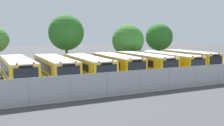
{
  "coord_description": "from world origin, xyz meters",
  "views": [
    {
      "loc": [
        -14.14,
        -27.89,
        5.19
      ],
      "look_at": [
        -0.62,
        0.0,
        1.6
      ],
      "focal_mm": 42.97,
      "sensor_mm": 36.0,
      "label": 1
    }
  ],
  "objects_px": {
    "school_bus_5": "(167,61)",
    "tree_3": "(160,37)",
    "school_bus_2": "(87,66)",
    "tree_1": "(66,32)",
    "school_bus_0": "(17,70)",
    "school_bus_4": "(144,63)",
    "school_bus_1": "(55,68)",
    "school_bus_3": "(117,65)",
    "school_bus_6": "(190,60)",
    "tree_2": "(128,41)"
  },
  "relations": [
    {
      "from": "school_bus_0",
      "to": "tree_2",
      "type": "xyz_separation_m",
      "value": [
        17.14,
        7.85,
        2.46
      ]
    },
    {
      "from": "school_bus_4",
      "to": "tree_3",
      "type": "xyz_separation_m",
      "value": [
        9.53,
        10.03,
        2.99
      ]
    },
    {
      "from": "school_bus_0",
      "to": "school_bus_5",
      "type": "height_order",
      "value": "school_bus_0"
    },
    {
      "from": "school_bus_6",
      "to": "school_bus_0",
      "type": "bearing_deg",
      "value": 0.06
    },
    {
      "from": "school_bus_0",
      "to": "school_bus_6",
      "type": "relative_size",
      "value": 1.17
    },
    {
      "from": "school_bus_3",
      "to": "school_bus_4",
      "type": "distance_m",
      "value": 3.7
    },
    {
      "from": "school_bus_3",
      "to": "tree_3",
      "type": "bearing_deg",
      "value": -142.33
    },
    {
      "from": "tree_2",
      "to": "tree_3",
      "type": "height_order",
      "value": "tree_3"
    },
    {
      "from": "school_bus_6",
      "to": "tree_3",
      "type": "distance_m",
      "value": 10.6
    },
    {
      "from": "school_bus_1",
      "to": "school_bus_2",
      "type": "relative_size",
      "value": 0.95
    },
    {
      "from": "tree_3",
      "to": "school_bus_3",
      "type": "bearing_deg",
      "value": -143.46
    },
    {
      "from": "tree_1",
      "to": "tree_3",
      "type": "height_order",
      "value": "tree_1"
    },
    {
      "from": "school_bus_0",
      "to": "school_bus_3",
      "type": "bearing_deg",
      "value": 178.35
    },
    {
      "from": "tree_1",
      "to": "tree_2",
      "type": "distance_m",
      "value": 9.49
    },
    {
      "from": "school_bus_5",
      "to": "school_bus_6",
      "type": "relative_size",
      "value": 1.25
    },
    {
      "from": "school_bus_0",
      "to": "tree_3",
      "type": "relative_size",
      "value": 1.65
    },
    {
      "from": "school_bus_4",
      "to": "tree_2",
      "type": "bearing_deg",
      "value": -105.17
    },
    {
      "from": "school_bus_1",
      "to": "school_bus_3",
      "type": "distance_m",
      "value": 7.3
    },
    {
      "from": "school_bus_1",
      "to": "school_bus_3",
      "type": "relative_size",
      "value": 1.1
    },
    {
      "from": "school_bus_1",
      "to": "tree_2",
      "type": "height_order",
      "value": "tree_2"
    },
    {
      "from": "school_bus_0",
      "to": "school_bus_6",
      "type": "distance_m",
      "value": 22.09
    },
    {
      "from": "school_bus_2",
      "to": "tree_1",
      "type": "relative_size",
      "value": 1.49
    },
    {
      "from": "school_bus_1",
      "to": "school_bus_2",
      "type": "xyz_separation_m",
      "value": [
        3.65,
        0.07,
        -0.03
      ]
    },
    {
      "from": "school_bus_2",
      "to": "tree_3",
      "type": "height_order",
      "value": "tree_3"
    },
    {
      "from": "school_bus_1",
      "to": "school_bus_6",
      "type": "xyz_separation_m",
      "value": [
        18.31,
        -0.23,
        0.05
      ]
    },
    {
      "from": "school_bus_6",
      "to": "school_bus_2",
      "type": "bearing_deg",
      "value": -0.34
    },
    {
      "from": "school_bus_5",
      "to": "tree_3",
      "type": "xyz_separation_m",
      "value": [
        5.87,
        9.69,
        3.01
      ]
    },
    {
      "from": "school_bus_3",
      "to": "school_bus_4",
      "type": "relative_size",
      "value": 0.91
    },
    {
      "from": "school_bus_2",
      "to": "tree_2",
      "type": "relative_size",
      "value": 1.79
    },
    {
      "from": "school_bus_6",
      "to": "tree_1",
      "type": "xyz_separation_m",
      "value": [
        -14.08,
        10.35,
        3.74
      ]
    },
    {
      "from": "school_bus_3",
      "to": "tree_1",
      "type": "xyz_separation_m",
      "value": [
        -3.07,
        10.2,
        3.8
      ]
    },
    {
      "from": "school_bus_6",
      "to": "school_bus_4",
      "type": "bearing_deg",
      "value": 1.56
    },
    {
      "from": "school_bus_0",
      "to": "school_bus_1",
      "type": "height_order",
      "value": "school_bus_0"
    },
    {
      "from": "school_bus_0",
      "to": "school_bus_5",
      "type": "xyz_separation_m",
      "value": [
        18.42,
        -0.05,
        -0.03
      ]
    },
    {
      "from": "school_bus_6",
      "to": "tree_2",
      "type": "height_order",
      "value": "tree_2"
    },
    {
      "from": "tree_2",
      "to": "school_bus_0",
      "type": "bearing_deg",
      "value": -155.4
    },
    {
      "from": "school_bus_0",
      "to": "school_bus_3",
      "type": "xyz_separation_m",
      "value": [
        11.07,
        -0.15,
        -0.03
      ]
    },
    {
      "from": "school_bus_3",
      "to": "school_bus_0",
      "type": "bearing_deg",
      "value": 0.33
    },
    {
      "from": "school_bus_2",
      "to": "school_bus_3",
      "type": "distance_m",
      "value": 3.65
    },
    {
      "from": "school_bus_2",
      "to": "school_bus_6",
      "type": "xyz_separation_m",
      "value": [
        14.66,
        -0.3,
        0.08
      ]
    },
    {
      "from": "school_bus_5",
      "to": "school_bus_6",
      "type": "xyz_separation_m",
      "value": [
        3.67,
        -0.25,
        0.05
      ]
    },
    {
      "from": "school_bus_0",
      "to": "school_bus_4",
      "type": "bearing_deg",
      "value": 177.62
    },
    {
      "from": "school_bus_0",
      "to": "school_bus_6",
      "type": "xyz_separation_m",
      "value": [
        22.08,
        -0.3,
        0.03
      ]
    },
    {
      "from": "school_bus_0",
      "to": "school_bus_2",
      "type": "relative_size",
      "value": 0.96
    },
    {
      "from": "school_bus_5",
      "to": "school_bus_2",
      "type": "bearing_deg",
      "value": -0.12
    },
    {
      "from": "tree_2",
      "to": "tree_3",
      "type": "bearing_deg",
      "value": 14.06
    },
    {
      "from": "school_bus_0",
      "to": "tree_1",
      "type": "xyz_separation_m",
      "value": [
        8.0,
        10.04,
        3.76
      ]
    },
    {
      "from": "school_bus_0",
      "to": "school_bus_2",
      "type": "xyz_separation_m",
      "value": [
        7.42,
        0.0,
        -0.05
      ]
    },
    {
      "from": "school_bus_2",
      "to": "tree_3",
      "type": "distance_m",
      "value": 19.66
    },
    {
      "from": "school_bus_2",
      "to": "school_bus_4",
      "type": "bearing_deg",
      "value": 178.08
    }
  ]
}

